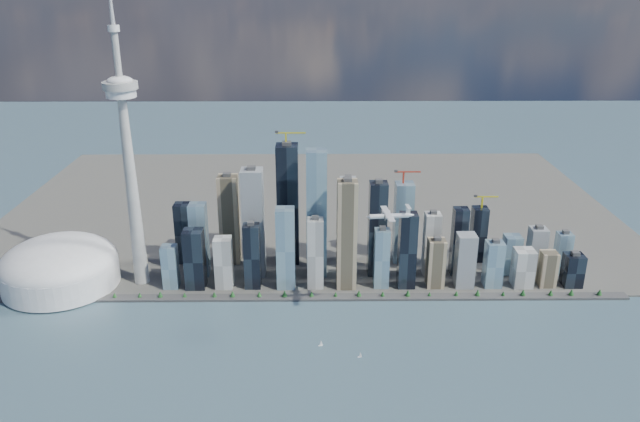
{
  "coord_description": "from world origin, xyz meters",
  "views": [
    {
      "loc": [
        10.84,
        -696.04,
        524.63
      ],
      "look_at": [
        19.94,
        260.0,
        157.35
      ],
      "focal_mm": 35.0,
      "sensor_mm": 36.0,
      "label": 1
    }
  ],
  "objects_px": {
    "dome_stadium": "(60,266)",
    "airplane": "(390,215)",
    "sailboat_west": "(321,344)",
    "sailboat_east": "(360,355)",
    "needle_tower": "(128,157)"
  },
  "relations": [
    {
      "from": "sailboat_west",
      "to": "sailboat_east",
      "type": "height_order",
      "value": "sailboat_west"
    },
    {
      "from": "needle_tower",
      "to": "airplane",
      "type": "xyz_separation_m",
      "value": [
        422.87,
        -148.72,
        -47.77
      ]
    },
    {
      "from": "dome_stadium",
      "to": "sailboat_west",
      "type": "distance_m",
      "value": 500.89
    },
    {
      "from": "dome_stadium",
      "to": "needle_tower",
      "type": "bearing_deg",
      "value": 4.09
    },
    {
      "from": "airplane",
      "to": "sailboat_east",
      "type": "bearing_deg",
      "value": -123.93
    },
    {
      "from": "needle_tower",
      "to": "airplane",
      "type": "relative_size",
      "value": 7.6
    },
    {
      "from": "sailboat_west",
      "to": "airplane",
      "type": "bearing_deg",
      "value": 15.36
    },
    {
      "from": "airplane",
      "to": "sailboat_west",
      "type": "relative_size",
      "value": 7.4
    },
    {
      "from": "dome_stadium",
      "to": "sailboat_west",
      "type": "relative_size",
      "value": 20.43
    },
    {
      "from": "sailboat_west",
      "to": "sailboat_east",
      "type": "bearing_deg",
      "value": -41.47
    },
    {
      "from": "dome_stadium",
      "to": "airplane",
      "type": "distance_m",
      "value": 598.46
    },
    {
      "from": "dome_stadium",
      "to": "sailboat_west",
      "type": "bearing_deg",
      "value": -23.02
    },
    {
      "from": "needle_tower",
      "to": "sailboat_west",
      "type": "xyz_separation_m",
      "value": [
        319.8,
        -205.34,
        -232.7
      ]
    },
    {
      "from": "needle_tower",
      "to": "dome_stadium",
      "type": "height_order",
      "value": "needle_tower"
    },
    {
      "from": "needle_tower",
      "to": "sailboat_west",
      "type": "distance_m",
      "value": 445.63
    }
  ]
}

